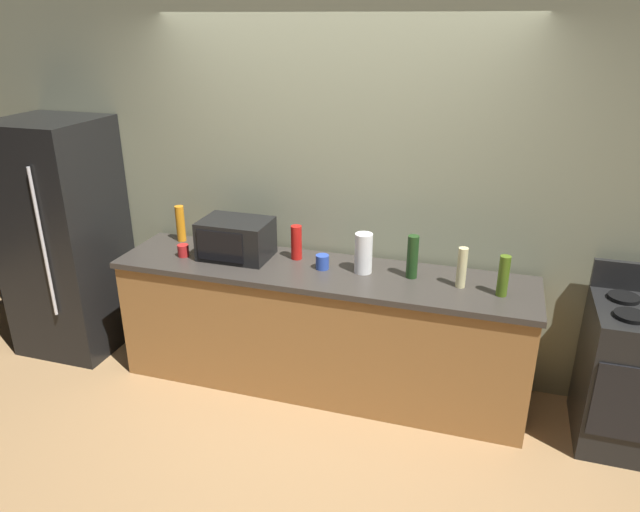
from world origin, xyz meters
TOP-DOWN VIEW (x-y plane):
  - ground_plane at (0.00, 0.00)m, footprint 8.00×8.00m
  - back_wall at (0.00, 0.81)m, footprint 6.40×0.10m
  - counter_run at (0.00, 0.40)m, footprint 2.84×0.64m
  - refrigerator at (-2.05, 0.40)m, footprint 0.72×0.73m
  - stove_range at (2.00, 0.40)m, footprint 0.60×0.61m
  - microwave at (-0.63, 0.45)m, footprint 0.48×0.35m
  - paper_towel_roll at (0.28, 0.45)m, footprint 0.12×0.12m
  - bottle_wine at (0.60, 0.46)m, footprint 0.07×0.07m
  - bottle_olive_oil at (1.17, 0.36)m, footprint 0.07×0.07m
  - bottle_dish_soap at (-1.16, 0.62)m, footprint 0.07×0.07m
  - bottle_hand_soap at (0.92, 0.41)m, footprint 0.06×0.06m
  - bottle_hot_sauce at (-0.21, 0.54)m, footprint 0.08×0.08m
  - mug_blue at (0.01, 0.42)m, footprint 0.09×0.09m
  - mug_red at (-0.99, 0.34)m, footprint 0.08×0.08m

SIDE VIEW (x-z plane):
  - ground_plane at x=0.00m, z-range 0.00..0.00m
  - counter_run at x=0.00m, z-range 0.00..0.90m
  - stove_range at x=2.00m, z-range -0.08..1.00m
  - refrigerator at x=-2.05m, z-range 0.00..1.80m
  - mug_red at x=-0.99m, z-range 0.90..0.99m
  - mug_blue at x=0.01m, z-range 0.90..1.00m
  - bottle_hot_sauce at x=-0.21m, z-range 0.90..1.14m
  - bottle_olive_oil at x=1.17m, z-range 0.90..1.16m
  - bottle_hand_soap at x=0.92m, z-range 0.90..1.16m
  - microwave at x=-0.63m, z-range 0.90..1.17m
  - paper_towel_roll at x=0.28m, z-range 0.90..1.17m
  - bottle_dish_soap at x=-1.16m, z-range 0.90..1.17m
  - bottle_wine at x=0.60m, z-range 0.90..1.19m
  - back_wall at x=0.00m, z-range 0.00..2.70m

